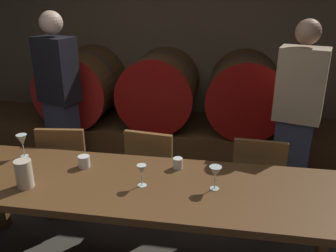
{
  "coord_description": "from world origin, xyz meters",
  "views": [
    {
      "loc": [
        0.74,
        -1.72,
        1.97
      ],
      "look_at": [
        0.32,
        0.82,
        0.96
      ],
      "focal_mm": 38.48,
      "sensor_mm": 36.0,
      "label": 1
    }
  ],
  "objects": [
    {
      "name": "back_wall",
      "position": [
        0.0,
        2.77,
        1.27
      ],
      "size": [
        7.13,
        0.24,
        2.54
      ],
      "primitive_type": "cube",
      "color": "brown",
      "rests_on": "ground"
    },
    {
      "name": "barrel_shelf",
      "position": [
        0.0,
        2.22,
        0.23
      ],
      "size": [
        6.41,
        0.9,
        0.46
      ],
      "primitive_type": "cube",
      "color": "brown",
      "rests_on": "ground"
    },
    {
      "name": "wine_barrel_left",
      "position": [
        -0.94,
        2.22,
        0.87
      ],
      "size": [
        0.83,
        0.93,
        0.83
      ],
      "color": "brown",
      "rests_on": "barrel_shelf"
    },
    {
      "name": "wine_barrel_center",
      "position": [
        -0.0,
        2.22,
        0.87
      ],
      "size": [
        0.83,
        0.93,
        0.83
      ],
      "color": "brown",
      "rests_on": "barrel_shelf"
    },
    {
      "name": "wine_barrel_right",
      "position": [
        0.95,
        2.22,
        0.87
      ],
      "size": [
        0.83,
        0.93,
        0.83
      ],
      "color": "#513319",
      "rests_on": "barrel_shelf"
    },
    {
      "name": "dining_table",
      "position": [
        0.22,
        0.3,
        0.69
      ],
      "size": [
        2.78,
        0.79,
        0.75
      ],
      "color": "brown",
      "rests_on": "ground"
    },
    {
      "name": "chair_left",
      "position": [
        -0.59,
        0.91,
        0.49
      ],
      "size": [
        0.45,
        0.45,
        0.88
      ],
      "rotation": [
        0.0,
        0.0,
        3.27
      ],
      "color": "brown",
      "rests_on": "ground"
    },
    {
      "name": "chair_center",
      "position": [
        0.16,
        0.96,
        0.49
      ],
      "size": [
        0.45,
        0.45,
        0.88
      ],
      "rotation": [
        0.0,
        0.0,
        3.01
      ],
      "color": "brown",
      "rests_on": "ground"
    },
    {
      "name": "chair_right",
      "position": [
        1.03,
        0.94,
        0.49
      ],
      "size": [
        0.42,
        0.42,
        0.88
      ],
      "rotation": [
        0.0,
        0.0,
        3.09
      ],
      "color": "brown",
      "rests_on": "ground"
    },
    {
      "name": "guest_left",
      "position": [
        -0.9,
        1.52,
        0.91
      ],
      "size": [
        0.44,
        0.36,
        1.75
      ],
      "rotation": [
        0.0,
        0.0,
        2.79
      ],
      "color": "#33384C",
      "rests_on": "ground"
    },
    {
      "name": "guest_right",
      "position": [
        1.35,
        1.31,
        0.89
      ],
      "size": [
        0.43,
        0.34,
        1.73
      ],
      "rotation": [
        0.0,
        0.0,
        2.86
      ],
      "color": "#33384C",
      "rests_on": "ground"
    },
    {
      "name": "pitcher",
      "position": [
        -0.5,
        0.13,
        0.85
      ],
      "size": [
        0.11,
        0.11,
        0.19
      ],
      "color": "beige",
      "rests_on": "dining_table"
    },
    {
      "name": "wine_glass_left",
      "position": [
        -0.75,
        0.54,
        0.88
      ],
      "size": [
        0.08,
        0.08,
        0.18
      ],
      "color": "silver",
      "rests_on": "dining_table"
    },
    {
      "name": "wine_glass_center",
      "position": [
        0.24,
        0.27,
        0.86
      ],
      "size": [
        0.06,
        0.06,
        0.15
      ],
      "color": "silver",
      "rests_on": "dining_table"
    },
    {
      "name": "wine_glass_right",
      "position": [
        0.71,
        0.3,
        0.87
      ],
      "size": [
        0.08,
        0.08,
        0.16
      ],
      "color": "silver",
      "rests_on": "dining_table"
    },
    {
      "name": "cup_left",
      "position": [
        -0.23,
        0.45,
        0.8
      ],
      "size": [
        0.08,
        0.08,
        0.08
      ],
      "primitive_type": "cylinder",
      "color": "white",
      "rests_on": "dining_table"
    },
    {
      "name": "cup_center",
      "position": [
        0.43,
        0.54,
        0.79
      ],
      "size": [
        0.07,
        0.07,
        0.08
      ],
      "primitive_type": "cylinder",
      "color": "white",
      "rests_on": "dining_table"
    }
  ]
}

